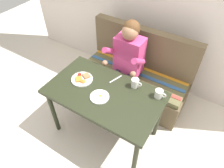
{
  "coord_description": "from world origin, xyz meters",
  "views": [
    {
      "loc": [
        0.81,
        -1.16,
        2.24
      ],
      "look_at": [
        0.0,
        0.15,
        0.72
      ],
      "focal_mm": 32.3,
      "sensor_mm": 36.0,
      "label": 1
    }
  ],
  "objects_px": {
    "couch": "(135,78)",
    "coffee_mug_second": "(159,94)",
    "plate_eggs": "(100,97)",
    "fork": "(116,79)",
    "plate_breakfast": "(82,79)",
    "coffee_mug": "(135,83)",
    "table": "(105,97)",
    "person": "(126,59)"
  },
  "relations": [
    {
      "from": "couch",
      "to": "coffee_mug_second",
      "type": "height_order",
      "value": "couch"
    },
    {
      "from": "plate_breakfast",
      "to": "coffee_mug_second",
      "type": "bearing_deg",
      "value": 14.4
    },
    {
      "from": "person",
      "to": "plate_eggs",
      "type": "height_order",
      "value": "person"
    },
    {
      "from": "table",
      "to": "person",
      "type": "relative_size",
      "value": 0.99
    },
    {
      "from": "plate_breakfast",
      "to": "plate_eggs",
      "type": "relative_size",
      "value": 1.2
    },
    {
      "from": "plate_eggs",
      "to": "coffee_mug_second",
      "type": "distance_m",
      "value": 0.59
    },
    {
      "from": "plate_eggs",
      "to": "fork",
      "type": "bearing_deg",
      "value": 90.11
    },
    {
      "from": "table",
      "to": "coffee_mug_second",
      "type": "height_order",
      "value": "coffee_mug_second"
    },
    {
      "from": "plate_breakfast",
      "to": "fork",
      "type": "height_order",
      "value": "plate_breakfast"
    },
    {
      "from": "couch",
      "to": "fork",
      "type": "height_order",
      "value": "couch"
    },
    {
      "from": "plate_breakfast",
      "to": "coffee_mug_second",
      "type": "distance_m",
      "value": 0.83
    },
    {
      "from": "plate_breakfast",
      "to": "coffee_mug_second",
      "type": "xyz_separation_m",
      "value": [
        0.8,
        0.21,
        0.03
      ]
    },
    {
      "from": "couch",
      "to": "fork",
      "type": "relative_size",
      "value": 8.47
    },
    {
      "from": "couch",
      "to": "coffee_mug",
      "type": "xyz_separation_m",
      "value": [
        0.23,
        -0.53,
        0.45
      ]
    },
    {
      "from": "couch",
      "to": "coffee_mug_second",
      "type": "bearing_deg",
      "value": -46.95
    },
    {
      "from": "coffee_mug_second",
      "to": "coffee_mug",
      "type": "bearing_deg",
      "value": 178.81
    },
    {
      "from": "plate_eggs",
      "to": "fork",
      "type": "distance_m",
      "value": 0.31
    },
    {
      "from": "fork",
      "to": "plate_breakfast",
      "type": "bearing_deg",
      "value": -129.28
    },
    {
      "from": "plate_breakfast",
      "to": "fork",
      "type": "relative_size",
      "value": 1.37
    },
    {
      "from": "plate_breakfast",
      "to": "plate_eggs",
      "type": "bearing_deg",
      "value": -19.78
    },
    {
      "from": "plate_eggs",
      "to": "fork",
      "type": "height_order",
      "value": "plate_eggs"
    },
    {
      "from": "couch",
      "to": "person",
      "type": "relative_size",
      "value": 1.19
    },
    {
      "from": "person",
      "to": "fork",
      "type": "bearing_deg",
      "value": -79.02
    },
    {
      "from": "coffee_mug",
      "to": "fork",
      "type": "bearing_deg",
      "value": -176.79
    },
    {
      "from": "couch",
      "to": "fork",
      "type": "distance_m",
      "value": 0.67
    },
    {
      "from": "person",
      "to": "coffee_mug",
      "type": "distance_m",
      "value": 0.46
    },
    {
      "from": "plate_breakfast",
      "to": "fork",
      "type": "bearing_deg",
      "value": 32.7
    },
    {
      "from": "person",
      "to": "coffee_mug",
      "type": "bearing_deg",
      "value": -49.74
    },
    {
      "from": "person",
      "to": "plate_eggs",
      "type": "relative_size",
      "value": 6.24
    },
    {
      "from": "plate_breakfast",
      "to": "plate_eggs",
      "type": "distance_m",
      "value": 0.33
    },
    {
      "from": "fork",
      "to": "plate_eggs",
      "type": "bearing_deg",
      "value": -71.88
    },
    {
      "from": "couch",
      "to": "fork",
      "type": "xyz_separation_m",
      "value": [
        0.0,
        -0.54,
        0.4
      ]
    },
    {
      "from": "person",
      "to": "plate_breakfast",
      "type": "distance_m",
      "value": 0.61
    },
    {
      "from": "plate_breakfast",
      "to": "fork",
      "type": "xyz_separation_m",
      "value": [
        0.31,
        0.2,
        -0.01
      ]
    },
    {
      "from": "couch",
      "to": "coffee_mug",
      "type": "height_order",
      "value": "couch"
    },
    {
      "from": "couch",
      "to": "plate_eggs",
      "type": "distance_m",
      "value": 0.94
    },
    {
      "from": "fork",
      "to": "table",
      "type": "bearing_deg",
      "value": -72.62
    },
    {
      "from": "table",
      "to": "plate_eggs",
      "type": "height_order",
      "value": "plate_eggs"
    },
    {
      "from": "couch",
      "to": "coffee_mug_second",
      "type": "relative_size",
      "value": 12.2
    },
    {
      "from": "table",
      "to": "plate_eggs",
      "type": "bearing_deg",
      "value": -87.95
    },
    {
      "from": "plate_eggs",
      "to": "plate_breakfast",
      "type": "bearing_deg",
      "value": 160.22
    },
    {
      "from": "person",
      "to": "plate_eggs",
      "type": "xyz_separation_m",
      "value": [
        0.07,
        -0.68,
        -0.0
      ]
    }
  ]
}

